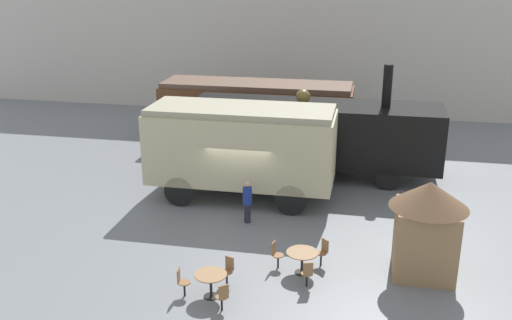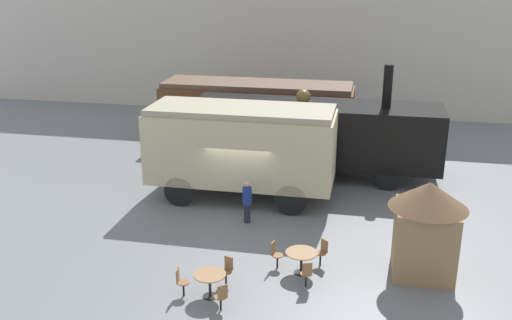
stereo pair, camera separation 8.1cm
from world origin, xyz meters
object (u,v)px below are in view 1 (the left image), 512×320
cafe_chair_0 (307,272)px  cafe_table_mid (211,278)px  passenger_coach_wooden (257,108)px  steam_locomotive (315,132)px  cafe_table_near (302,256)px  ticket_kiosk (427,223)px  visitor_person (247,201)px  passenger_coach_vintage (241,144)px

cafe_chair_0 → cafe_table_mid: bearing=93.8°
passenger_coach_wooden → steam_locomotive: bearing=-49.6°
steam_locomotive → cafe_table_near: steam_locomotive is taller
passenger_coach_wooden → steam_locomotive: 5.33m
ticket_kiosk → visitor_person: bearing=157.4°
passenger_coach_vintage → visitor_person: (0.74, -2.32, -1.39)m
steam_locomotive → visitor_person: 6.07m
cafe_table_near → steam_locomotive: bearing=93.7°
passenger_coach_wooden → ticket_kiosk: passenger_coach_wooden is taller
cafe_table_mid → visitor_person: 5.13m
passenger_coach_wooden → cafe_table_near: bearing=-72.8°
passenger_coach_wooden → cafe_table_near: passenger_coach_wooden is taller
cafe_table_near → cafe_table_mid: bearing=-142.2°
passenger_coach_vintage → visitor_person: size_ratio=4.58×
passenger_coach_wooden → visitor_person: bearing=-80.6°
cafe_table_near → visitor_person: bearing=126.5°
passenger_coach_vintage → ticket_kiosk: size_ratio=2.45×
visitor_person → steam_locomotive: bearing=72.0°
cafe_table_near → visitor_person: (-2.42, 3.27, 0.27)m
cafe_chair_0 → ticket_kiosk: bearing=-82.5°
passenger_coach_vintage → cafe_chair_0: bearing=-62.0°
cafe_table_near → ticket_kiosk: (3.64, 0.75, 1.08)m
cafe_table_near → cafe_chair_0: size_ratio=1.13×
passenger_coach_vintage → visitor_person: bearing=-72.4°
passenger_coach_vintage → steam_locomotive: bearing=52.4°
cafe_table_mid → ticket_kiosk: bearing=23.4°
visitor_person → passenger_coach_vintage: bearing=107.6°
passenger_coach_wooden → ticket_kiosk: 14.46m
visitor_person → ticket_kiosk: ticket_kiosk is taller
cafe_chair_0 → visitor_person: bearing=15.7°
passenger_coach_wooden → steam_locomotive: size_ratio=0.90×
passenger_coach_wooden → passenger_coach_vintage: bearing=-83.3°
cafe_table_near → cafe_table_mid: size_ratio=1.05×
passenger_coach_wooden → cafe_table_near: (4.03, -13.01, -1.35)m
cafe_table_mid → passenger_coach_vintage: bearing=96.0°
cafe_chair_0 → passenger_coach_vintage: bearing=10.6°
passenger_coach_wooden → cafe_chair_0: 14.55m
passenger_coach_wooden → ticket_kiosk: size_ratio=3.31×
passenger_coach_vintage → cafe_chair_0: passenger_coach_vintage is taller
steam_locomotive → ticket_kiosk: 9.22m
visitor_person → ticket_kiosk: 6.61m
cafe_table_near → visitor_person: 4.08m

